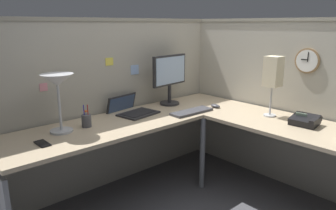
{
  "coord_description": "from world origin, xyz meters",
  "views": [
    {
      "loc": [
        -1.95,
        -1.7,
        1.53
      ],
      "look_at": [
        -0.13,
        0.32,
        0.83
      ],
      "focal_mm": 34.14,
      "sensor_mm": 36.0,
      "label": 1
    }
  ],
  "objects_px": {
    "laptop": "(131,110)",
    "computer_mouse": "(215,106)",
    "cell_phone": "(42,144)",
    "pen_cup": "(86,120)",
    "wall_clock": "(307,61)",
    "desk_lamp_paper": "(273,73)",
    "office_phone": "(306,121)",
    "monitor": "(170,76)",
    "desk_lamp_dome": "(58,85)",
    "keyboard": "(192,112)"
  },
  "relations": [
    {
      "from": "cell_phone",
      "to": "keyboard",
      "type": "bearing_deg",
      "value": -6.95
    },
    {
      "from": "computer_mouse",
      "to": "keyboard",
      "type": "bearing_deg",
      "value": 175.94
    },
    {
      "from": "desk_lamp_dome",
      "to": "wall_clock",
      "type": "xyz_separation_m",
      "value": [
        1.83,
        -1.0,
        0.12
      ]
    },
    {
      "from": "keyboard",
      "to": "desk_lamp_paper",
      "type": "bearing_deg",
      "value": -48.34
    },
    {
      "from": "monitor",
      "to": "laptop",
      "type": "xyz_separation_m",
      "value": [
        -0.48,
        0.0,
        -0.27
      ]
    },
    {
      "from": "desk_lamp_paper",
      "to": "wall_clock",
      "type": "bearing_deg",
      "value": -32.83
    },
    {
      "from": "computer_mouse",
      "to": "pen_cup",
      "type": "xyz_separation_m",
      "value": [
        -1.23,
        0.3,
        0.04
      ]
    },
    {
      "from": "computer_mouse",
      "to": "pen_cup",
      "type": "distance_m",
      "value": 1.26
    },
    {
      "from": "pen_cup",
      "to": "laptop",
      "type": "bearing_deg",
      "value": 11.48
    },
    {
      "from": "computer_mouse",
      "to": "office_phone",
      "type": "distance_m",
      "value": 0.86
    },
    {
      "from": "monitor",
      "to": "cell_phone",
      "type": "height_order",
      "value": "monitor"
    },
    {
      "from": "cell_phone",
      "to": "monitor",
      "type": "bearing_deg",
      "value": 8.73
    },
    {
      "from": "laptop",
      "to": "pen_cup",
      "type": "height_order",
      "value": "pen_cup"
    },
    {
      "from": "desk_lamp_dome",
      "to": "office_phone",
      "type": "height_order",
      "value": "desk_lamp_dome"
    },
    {
      "from": "laptop",
      "to": "pen_cup",
      "type": "relative_size",
      "value": 2.39
    },
    {
      "from": "wall_clock",
      "to": "desk_lamp_dome",
      "type": "bearing_deg",
      "value": 151.33
    },
    {
      "from": "cell_phone",
      "to": "desk_lamp_paper",
      "type": "relative_size",
      "value": 0.27
    },
    {
      "from": "keyboard",
      "to": "wall_clock",
      "type": "distance_m",
      "value": 1.1
    },
    {
      "from": "computer_mouse",
      "to": "pen_cup",
      "type": "bearing_deg",
      "value": 166.2
    },
    {
      "from": "monitor",
      "to": "desk_lamp_dome",
      "type": "xyz_separation_m",
      "value": [
        -1.19,
        -0.08,
        0.07
      ]
    },
    {
      "from": "cell_phone",
      "to": "office_phone",
      "type": "height_order",
      "value": "office_phone"
    },
    {
      "from": "desk_lamp_paper",
      "to": "laptop",
      "type": "bearing_deg",
      "value": 133.13
    },
    {
      "from": "desk_lamp_dome",
      "to": "keyboard",
      "type": "bearing_deg",
      "value": -14.76
    },
    {
      "from": "cell_phone",
      "to": "wall_clock",
      "type": "relative_size",
      "value": 0.65
    },
    {
      "from": "laptop",
      "to": "desk_lamp_paper",
      "type": "height_order",
      "value": "desk_lamp_paper"
    },
    {
      "from": "keyboard",
      "to": "cell_phone",
      "type": "distance_m",
      "value": 1.34
    },
    {
      "from": "computer_mouse",
      "to": "wall_clock",
      "type": "xyz_separation_m",
      "value": [
        0.4,
        -0.68,
        0.47
      ]
    },
    {
      "from": "pen_cup",
      "to": "wall_clock",
      "type": "height_order",
      "value": "wall_clock"
    },
    {
      "from": "laptop",
      "to": "cell_phone",
      "type": "relative_size",
      "value": 2.99
    },
    {
      "from": "wall_clock",
      "to": "monitor",
      "type": "bearing_deg",
      "value": 120.55
    },
    {
      "from": "laptop",
      "to": "computer_mouse",
      "type": "xyz_separation_m",
      "value": [
        0.72,
        -0.4,
        -0.01
      ]
    },
    {
      "from": "pen_cup",
      "to": "desk_lamp_paper",
      "type": "height_order",
      "value": "desk_lamp_paper"
    },
    {
      "from": "computer_mouse",
      "to": "office_phone",
      "type": "height_order",
      "value": "office_phone"
    },
    {
      "from": "keyboard",
      "to": "desk_lamp_paper",
      "type": "height_order",
      "value": "desk_lamp_paper"
    },
    {
      "from": "laptop",
      "to": "computer_mouse",
      "type": "height_order",
      "value": "laptop"
    },
    {
      "from": "computer_mouse",
      "to": "cell_phone",
      "type": "bearing_deg",
      "value": 174.42
    },
    {
      "from": "laptop",
      "to": "pen_cup",
      "type": "xyz_separation_m",
      "value": [
        -0.5,
        -0.1,
        0.03
      ]
    },
    {
      "from": "office_phone",
      "to": "cell_phone",
      "type": "bearing_deg",
      "value": 149.94
    },
    {
      "from": "monitor",
      "to": "cell_phone",
      "type": "bearing_deg",
      "value": -170.25
    },
    {
      "from": "monitor",
      "to": "pen_cup",
      "type": "distance_m",
      "value": 1.02
    },
    {
      "from": "desk_lamp_dome",
      "to": "pen_cup",
      "type": "distance_m",
      "value": 0.37
    },
    {
      "from": "laptop",
      "to": "keyboard",
      "type": "bearing_deg",
      "value": -42.68
    },
    {
      "from": "computer_mouse",
      "to": "wall_clock",
      "type": "relative_size",
      "value": 0.47
    },
    {
      "from": "wall_clock",
      "to": "pen_cup",
      "type": "bearing_deg",
      "value": 148.81
    },
    {
      "from": "computer_mouse",
      "to": "laptop",
      "type": "bearing_deg",
      "value": 150.84
    },
    {
      "from": "computer_mouse",
      "to": "office_phone",
      "type": "bearing_deg",
      "value": -82.83
    },
    {
      "from": "desk_lamp_dome",
      "to": "office_phone",
      "type": "relative_size",
      "value": 2.04
    },
    {
      "from": "computer_mouse",
      "to": "cell_phone",
      "type": "relative_size",
      "value": 0.72
    },
    {
      "from": "desk_lamp_dome",
      "to": "wall_clock",
      "type": "distance_m",
      "value": 2.09
    },
    {
      "from": "keyboard",
      "to": "desk_lamp_dome",
      "type": "relative_size",
      "value": 0.97
    }
  ]
}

